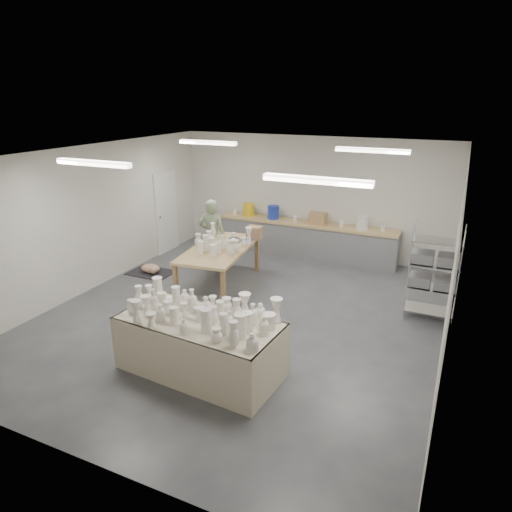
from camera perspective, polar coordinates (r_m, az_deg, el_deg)
The scene contains 9 objects.
room at distance 8.10m, azimuth -2.31°, elevation 6.05°, with size 8.00×8.02×3.00m.
back_counter at distance 11.69m, azimuth 6.18°, elevation 2.23°, with size 4.60×0.60×1.24m.
wire_shelf at distance 8.87m, azimuth 21.36°, elevation -1.79°, with size 0.88×0.48×1.80m.
drying_table at distance 6.90m, azimuth -6.90°, elevation -10.77°, with size 2.49×1.33×1.23m.
work_table at distance 9.79m, azimuth -4.11°, elevation 1.19°, with size 1.42×2.42×1.24m.
rug at distance 10.95m, azimuth -12.99°, elevation -2.03°, with size 1.00×0.70×0.02m, color black.
cat at distance 10.88m, azimuth -12.99°, elevation -1.53°, with size 0.53×0.42×0.20m.
potter at distance 10.67m, azimuth -5.51°, elevation 2.62°, with size 0.62×0.41×1.70m, color gray.
red_stool at distance 11.07m, azimuth -4.73°, elevation 0.18°, with size 0.42×0.42×0.32m.
Camera 1 is at (3.46, -6.94, 3.94)m, focal length 32.00 mm.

